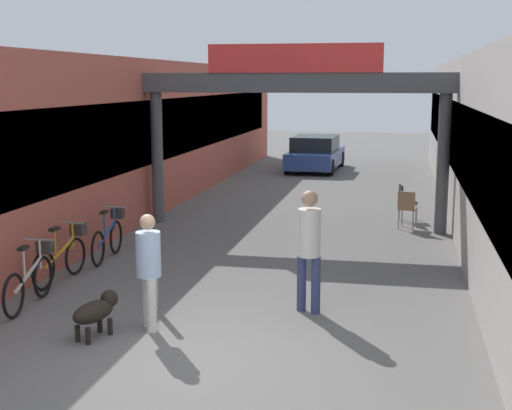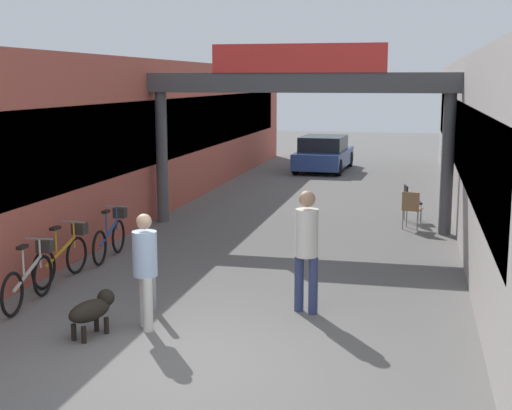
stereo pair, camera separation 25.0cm
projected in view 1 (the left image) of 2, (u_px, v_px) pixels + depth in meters
The scene contains 14 objects.
ground_plane at pixel (194, 361), 8.80m from camera, with size 80.00×80.00×0.00m, color #605E5B.
storefront_left at pixel (130, 133), 20.08m from camera, with size 3.00×26.00×3.94m.
storefront_right at pixel (509, 138), 18.07m from camera, with size 3.00×26.00×3.94m.
arcade_sign_gateway at pixel (295, 98), 16.26m from camera, with size 7.40×0.47×4.23m.
pedestrian_with_dog at pixel (149, 264), 9.78m from camera, with size 0.47×0.47×1.63m.
pedestrian_companion at pixel (309, 242), 10.49m from camera, with size 0.44×0.44×1.84m.
dog_on_leash at pixel (97, 310), 9.58m from camera, with size 0.52×0.84×0.59m.
bicycle_silver_nearest at pixel (32, 278), 10.93m from camera, with size 0.46×1.69×0.98m.
bicycle_orange_second at pixel (63, 256), 12.29m from camera, with size 0.46×1.69×0.98m.
bicycle_blue_third at pixel (109, 236), 13.82m from camera, with size 0.46×1.69×0.98m.
bollard_post_metal at pixel (154, 273), 10.68m from camera, with size 0.10×0.10×1.12m.
cafe_chair_wood_nearer at pixel (407, 206), 16.55m from camera, with size 0.48×0.48×0.89m.
cafe_chair_black_farther at pixel (405, 199), 17.51m from camera, with size 0.47×0.47×0.89m.
parked_car_blue at pixel (315, 154), 27.34m from camera, with size 1.94×4.07×1.33m.
Camera 1 is at (2.43, -8.01, 3.43)m, focal length 50.00 mm.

